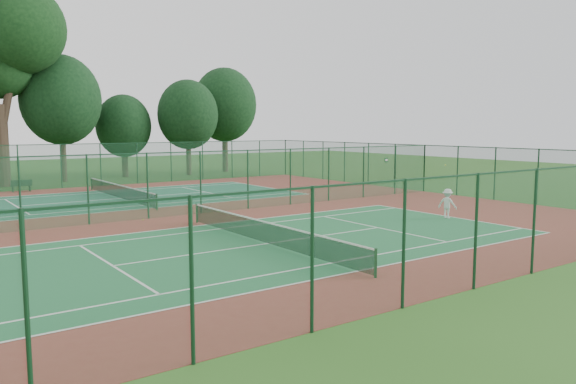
# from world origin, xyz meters

# --- Properties ---
(ground) EXTENTS (120.00, 120.00, 0.00)m
(ground) POSITION_xyz_m (0.00, 0.00, 0.00)
(ground) COLOR #29581B
(ground) RESTS_ON ground
(red_pad) EXTENTS (40.00, 36.00, 0.01)m
(red_pad) POSITION_xyz_m (0.00, 0.00, 0.01)
(red_pad) COLOR maroon
(red_pad) RESTS_ON ground
(court_near) EXTENTS (23.77, 10.97, 0.01)m
(court_near) POSITION_xyz_m (0.00, -9.00, 0.01)
(court_near) COLOR #21693B
(court_near) RESTS_ON red_pad
(court_far) EXTENTS (23.77, 10.97, 0.01)m
(court_far) POSITION_xyz_m (0.00, 9.00, 0.01)
(court_far) COLOR #1D5E43
(court_far) RESTS_ON red_pad
(fence_north) EXTENTS (40.00, 0.09, 3.50)m
(fence_north) POSITION_xyz_m (0.00, 18.00, 1.76)
(fence_north) COLOR #18482C
(fence_north) RESTS_ON ground
(fence_south) EXTENTS (40.00, 0.09, 3.50)m
(fence_south) POSITION_xyz_m (0.00, -18.00, 1.76)
(fence_south) COLOR #194D2D
(fence_south) RESTS_ON ground
(fence_east) EXTENTS (0.09, 36.00, 3.50)m
(fence_east) POSITION_xyz_m (20.00, 0.00, 1.76)
(fence_east) COLOR #1B522F
(fence_east) RESTS_ON ground
(fence_divider) EXTENTS (40.00, 0.09, 3.50)m
(fence_divider) POSITION_xyz_m (0.00, 0.00, 1.76)
(fence_divider) COLOR #1B512F
(fence_divider) RESTS_ON ground
(tennis_net_near) EXTENTS (0.10, 12.90, 0.97)m
(tennis_net_near) POSITION_xyz_m (0.00, -9.00, 0.54)
(tennis_net_near) COLOR #153B1C
(tennis_net_near) RESTS_ON ground
(tennis_net_far) EXTENTS (0.10, 12.90, 0.97)m
(tennis_net_far) POSITION_xyz_m (0.00, 9.00, 0.54)
(tennis_net_far) COLOR #14381A
(tennis_net_far) RESTS_ON ground
(player_near) EXTENTS (0.86, 1.14, 1.56)m
(player_near) POSITION_xyz_m (11.38, -9.09, 0.80)
(player_near) COLOR silver
(player_near) RESTS_ON court_near
(bench) EXTENTS (1.47, 0.46, 0.90)m
(bench) POSITION_xyz_m (-4.63, 17.18, 0.47)
(bench) COLOR black
(bench) RESTS_ON red_pad
(stray_ball_a) EXTENTS (0.07, 0.07, 0.07)m
(stray_ball_a) POSITION_xyz_m (2.02, -0.34, 0.05)
(stray_ball_a) COLOR yellow
(stray_ball_a) RESTS_ON red_pad
(stray_ball_b) EXTENTS (0.07, 0.07, 0.07)m
(stray_ball_b) POSITION_xyz_m (2.48, -0.25, 0.05)
(stray_ball_b) COLOR #BAD331
(stray_ball_b) RESTS_ON red_pad
(stray_ball_c) EXTENTS (0.07, 0.07, 0.07)m
(stray_ball_c) POSITION_xyz_m (-1.99, -0.39, 0.05)
(stray_ball_c) COLOR #AAC12D
(stray_ball_c) RESTS_ON red_pad
(evergreen_row) EXTENTS (39.00, 5.00, 12.00)m
(evergreen_row) POSITION_xyz_m (0.50, 24.25, 0.00)
(evergreen_row) COLOR black
(evergreen_row) RESTS_ON ground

